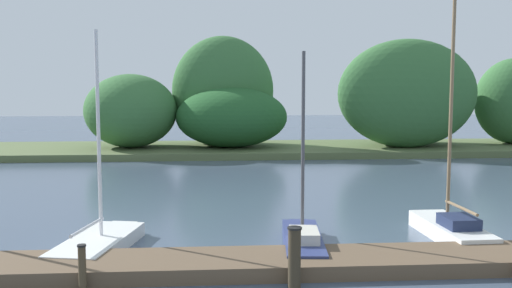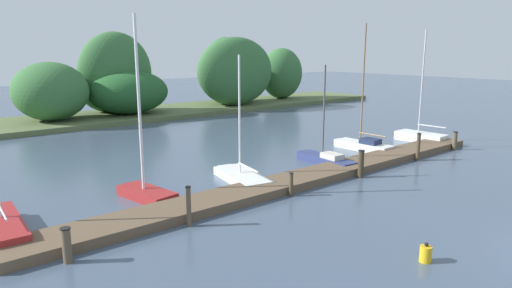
{
  "view_description": "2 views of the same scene",
  "coord_description": "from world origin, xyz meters",
  "px_view_note": "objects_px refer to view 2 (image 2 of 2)",
  "views": [
    {
      "loc": [
        0.52,
        -2.03,
        4.27
      ],
      "look_at": [
        1.6,
        12.45,
        2.79
      ],
      "focal_mm": 40.58,
      "sensor_mm": 36.0,
      "label": 1
    },
    {
      "loc": [
        -14.41,
        -2.69,
        5.89
      ],
      "look_at": [
        -1.91,
        12.44,
        1.72
      ],
      "focal_mm": 31.3,
      "sensor_mm": 36.0,
      "label": 2
    }
  ],
  "objects_px": {
    "mooring_piling_0": "(67,245)",
    "mooring_piling_1": "(189,206)",
    "sailboat_5": "(419,136)",
    "sailboat_1": "(145,188)",
    "mooring_piling_5": "(455,141)",
    "sailboat_3": "(325,158)",
    "sailboat_4": "(362,144)",
    "channel_buoy_0": "(426,254)",
    "mooring_piling_4": "(418,147)",
    "sailboat_2": "(241,175)",
    "mooring_piling_2": "(291,184)",
    "mooring_piling_3": "(361,164)",
    "sailboat_0": "(2,225)"
  },
  "relations": [
    {
      "from": "mooring_piling_1",
      "to": "mooring_piling_4",
      "type": "bearing_deg",
      "value": 0.28
    },
    {
      "from": "mooring_piling_1",
      "to": "sailboat_2",
      "type": "bearing_deg",
      "value": 34.08
    },
    {
      "from": "mooring_piling_0",
      "to": "sailboat_1",
      "type": "bearing_deg",
      "value": 42.1
    },
    {
      "from": "sailboat_2",
      "to": "sailboat_0",
      "type": "bearing_deg",
      "value": 100.58
    },
    {
      "from": "mooring_piling_2",
      "to": "sailboat_3",
      "type": "bearing_deg",
      "value": 28.0
    },
    {
      "from": "mooring_piling_4",
      "to": "channel_buoy_0",
      "type": "bearing_deg",
      "value": -148.12
    },
    {
      "from": "mooring_piling_0",
      "to": "mooring_piling_5",
      "type": "bearing_deg",
      "value": 0.5
    },
    {
      "from": "sailboat_1",
      "to": "mooring_piling_2",
      "type": "xyz_separation_m",
      "value": [
        4.72,
        -3.57,
        0.06
      ]
    },
    {
      "from": "sailboat_3",
      "to": "mooring_piling_3",
      "type": "relative_size",
      "value": 3.91
    },
    {
      "from": "mooring_piling_1",
      "to": "mooring_piling_2",
      "type": "relative_size",
      "value": 1.42
    },
    {
      "from": "sailboat_1",
      "to": "sailboat_3",
      "type": "height_order",
      "value": "sailboat_1"
    },
    {
      "from": "sailboat_3",
      "to": "mooring_piling_4",
      "type": "relative_size",
      "value": 3.43
    },
    {
      "from": "mooring_piling_1",
      "to": "sailboat_5",
      "type": "bearing_deg",
      "value": 8.32
    },
    {
      "from": "sailboat_0",
      "to": "mooring_piling_1",
      "type": "xyz_separation_m",
      "value": [
        5.03,
        -3.29,
        0.39
      ]
    },
    {
      "from": "sailboat_0",
      "to": "mooring_piling_4",
      "type": "bearing_deg",
      "value": -96.53
    },
    {
      "from": "sailboat_2",
      "to": "mooring_piling_0",
      "type": "xyz_separation_m",
      "value": [
        -8.67,
        -3.25,
        0.28
      ]
    },
    {
      "from": "sailboat_0",
      "to": "channel_buoy_0",
      "type": "relative_size",
      "value": 8.99
    },
    {
      "from": "sailboat_2",
      "to": "sailboat_4",
      "type": "bearing_deg",
      "value": -75.92
    },
    {
      "from": "sailboat_5",
      "to": "sailboat_1",
      "type": "bearing_deg",
      "value": 84.72
    },
    {
      "from": "mooring_piling_0",
      "to": "mooring_piling_2",
      "type": "xyz_separation_m",
      "value": [
        8.9,
        0.2,
        -0.02
      ]
    },
    {
      "from": "sailboat_0",
      "to": "sailboat_3",
      "type": "height_order",
      "value": "sailboat_0"
    },
    {
      "from": "mooring_piling_3",
      "to": "mooring_piling_5",
      "type": "distance_m",
      "value": 9.13
    },
    {
      "from": "sailboat_2",
      "to": "sailboat_5",
      "type": "xyz_separation_m",
      "value": [
        14.47,
        -0.35,
        0.12
      ]
    },
    {
      "from": "mooring_piling_1",
      "to": "mooring_piling_3",
      "type": "xyz_separation_m",
      "value": [
        9.29,
        -0.02,
        -0.05
      ]
    },
    {
      "from": "sailboat_3",
      "to": "mooring_piling_4",
      "type": "bearing_deg",
      "value": -115.91
    },
    {
      "from": "mooring_piling_4",
      "to": "mooring_piling_5",
      "type": "bearing_deg",
      "value": 0.22
    },
    {
      "from": "sailboat_1",
      "to": "sailboat_4",
      "type": "relative_size",
      "value": 0.98
    },
    {
      "from": "mooring_piling_3",
      "to": "mooring_piling_5",
      "type": "bearing_deg",
      "value": 0.68
    },
    {
      "from": "sailboat_5",
      "to": "mooring_piling_4",
      "type": "xyz_separation_m",
      "value": [
        -4.76,
        -2.72,
        0.38
      ]
    },
    {
      "from": "mooring_piling_3",
      "to": "sailboat_1",
      "type": "bearing_deg",
      "value": 158.03
    },
    {
      "from": "mooring_piling_2",
      "to": "mooring_piling_3",
      "type": "bearing_deg",
      "value": -1.46
    },
    {
      "from": "sailboat_2",
      "to": "sailboat_4",
      "type": "xyz_separation_m",
      "value": [
        9.52,
        0.44,
        0.13
      ]
    },
    {
      "from": "mooring_piling_1",
      "to": "mooring_piling_3",
      "type": "distance_m",
      "value": 9.29
    },
    {
      "from": "sailboat_5",
      "to": "mooring_piling_2",
      "type": "height_order",
      "value": "sailboat_5"
    },
    {
      "from": "sailboat_5",
      "to": "mooring_piling_2",
      "type": "bearing_deg",
      "value": 98.1
    },
    {
      "from": "sailboat_0",
      "to": "sailboat_4",
      "type": "height_order",
      "value": "sailboat_4"
    },
    {
      "from": "sailboat_4",
      "to": "channel_buoy_0",
      "type": "xyz_separation_m",
      "value": [
        -10.38,
        -10.08,
        -0.14
      ]
    },
    {
      "from": "sailboat_1",
      "to": "sailboat_2",
      "type": "xyz_separation_m",
      "value": [
        4.49,
        -0.52,
        -0.2
      ]
    },
    {
      "from": "mooring_piling_5",
      "to": "mooring_piling_3",
      "type": "bearing_deg",
      "value": -179.32
    },
    {
      "from": "sailboat_4",
      "to": "mooring_piling_3",
      "type": "distance_m",
      "value": 6.07
    },
    {
      "from": "sailboat_2",
      "to": "sailboat_1",
      "type": "bearing_deg",
      "value": 94.84
    },
    {
      "from": "mooring_piling_0",
      "to": "mooring_piling_1",
      "type": "height_order",
      "value": "mooring_piling_1"
    },
    {
      "from": "sailboat_2",
      "to": "sailboat_3",
      "type": "height_order",
      "value": "sailboat_2"
    },
    {
      "from": "sailboat_3",
      "to": "sailboat_5",
      "type": "distance_m",
      "value": 9.22
    },
    {
      "from": "sailboat_0",
      "to": "mooring_piling_1",
      "type": "bearing_deg",
      "value": -120.29
    },
    {
      "from": "sailboat_4",
      "to": "mooring_piling_5",
      "type": "bearing_deg",
      "value": -131.29
    },
    {
      "from": "sailboat_4",
      "to": "channel_buoy_0",
      "type": "height_order",
      "value": "sailboat_4"
    },
    {
      "from": "mooring_piling_1",
      "to": "mooring_piling_2",
      "type": "bearing_deg",
      "value": 1.08
    },
    {
      "from": "mooring_piling_2",
      "to": "mooring_piling_4",
      "type": "bearing_deg",
      "value": -0.13
    },
    {
      "from": "mooring_piling_1",
      "to": "mooring_piling_5",
      "type": "xyz_separation_m",
      "value": [
        18.42,
        0.09,
        -0.16
      ]
    }
  ]
}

